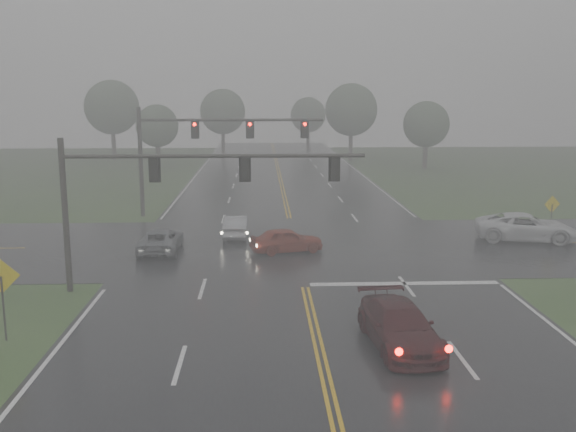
{
  "coord_description": "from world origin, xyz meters",
  "views": [
    {
      "loc": [
        -1.88,
        -13.05,
        8.36
      ],
      "look_at": [
        -0.67,
        16.0,
        2.85
      ],
      "focal_mm": 40.0,
      "sensor_mm": 36.0,
      "label": 1
    }
  ],
  "objects_px": {
    "sedan_silver": "(236,237)",
    "pickup_white": "(525,241)",
    "sedan_red": "(287,252)",
    "sedan_maroon": "(399,347)",
    "signal_gantry_near": "(159,184)",
    "car_grey": "(161,252)",
    "signal_gantry_far": "(197,140)"
  },
  "relations": [
    {
      "from": "sedan_silver",
      "to": "signal_gantry_far",
      "type": "relative_size",
      "value": 0.31
    },
    {
      "from": "sedan_silver",
      "to": "signal_gantry_far",
      "type": "height_order",
      "value": "signal_gantry_far"
    },
    {
      "from": "signal_gantry_near",
      "to": "signal_gantry_far",
      "type": "xyz_separation_m",
      "value": [
        -0.12,
        17.46,
        0.61
      ]
    },
    {
      "from": "sedan_red",
      "to": "car_grey",
      "type": "relative_size",
      "value": 0.87
    },
    {
      "from": "sedan_red",
      "to": "sedan_silver",
      "type": "relative_size",
      "value": 0.98
    },
    {
      "from": "pickup_white",
      "to": "signal_gantry_far",
      "type": "height_order",
      "value": "signal_gantry_far"
    },
    {
      "from": "pickup_white",
      "to": "sedan_silver",
      "type": "bearing_deg",
      "value": 96.76
    },
    {
      "from": "pickup_white",
      "to": "signal_gantry_near",
      "type": "distance_m",
      "value": 22.01
    },
    {
      "from": "sedan_red",
      "to": "sedan_silver",
      "type": "height_order",
      "value": "sedan_red"
    },
    {
      "from": "sedan_red",
      "to": "pickup_white",
      "type": "distance_m",
      "value": 14.19
    },
    {
      "from": "car_grey",
      "to": "signal_gantry_near",
      "type": "xyz_separation_m",
      "value": [
        1.15,
        -6.94,
        4.67
      ]
    },
    {
      "from": "sedan_maroon",
      "to": "signal_gantry_near",
      "type": "distance_m",
      "value": 12.13
    },
    {
      "from": "signal_gantry_near",
      "to": "sedan_silver",
      "type": "bearing_deg",
      "value": 75.07
    },
    {
      "from": "sedan_maroon",
      "to": "sedan_red",
      "type": "height_order",
      "value": "sedan_maroon"
    },
    {
      "from": "car_grey",
      "to": "sedan_silver",
      "type": "bearing_deg",
      "value": -138.62
    },
    {
      "from": "sedan_maroon",
      "to": "sedan_silver",
      "type": "bearing_deg",
      "value": 103.84
    },
    {
      "from": "sedan_silver",
      "to": "pickup_white",
      "type": "bearing_deg",
      "value": 174.98
    },
    {
      "from": "sedan_silver",
      "to": "signal_gantry_far",
      "type": "xyz_separation_m",
      "value": [
        -2.9,
        7.03,
        5.28
      ]
    },
    {
      "from": "sedan_red",
      "to": "pickup_white",
      "type": "bearing_deg",
      "value": -96.06
    },
    {
      "from": "sedan_silver",
      "to": "signal_gantry_near",
      "type": "bearing_deg",
      "value": 75.74
    },
    {
      "from": "sedan_red",
      "to": "sedan_maroon",
      "type": "bearing_deg",
      "value": 178.74
    },
    {
      "from": "signal_gantry_near",
      "to": "signal_gantry_far",
      "type": "bearing_deg",
      "value": 90.38
    },
    {
      "from": "sedan_silver",
      "to": "signal_gantry_far",
      "type": "bearing_deg",
      "value": -66.96
    },
    {
      "from": "car_grey",
      "to": "signal_gantry_far",
      "type": "distance_m",
      "value": 11.81
    },
    {
      "from": "sedan_maroon",
      "to": "signal_gantry_far",
      "type": "relative_size",
      "value": 0.39
    },
    {
      "from": "sedan_maroon",
      "to": "signal_gantry_near",
      "type": "relative_size",
      "value": 0.39
    },
    {
      "from": "car_grey",
      "to": "signal_gantry_near",
      "type": "bearing_deg",
      "value": 99.2
    },
    {
      "from": "sedan_maroon",
      "to": "signal_gantry_far",
      "type": "distance_m",
      "value": 26.4
    },
    {
      "from": "sedan_red",
      "to": "signal_gantry_far",
      "type": "xyz_separation_m",
      "value": [
        -5.75,
        10.93,
        5.28
      ]
    },
    {
      "from": "sedan_red",
      "to": "signal_gantry_far",
      "type": "bearing_deg",
      "value": 12.73
    },
    {
      "from": "car_grey",
      "to": "signal_gantry_near",
      "type": "height_order",
      "value": "signal_gantry_near"
    },
    {
      "from": "sedan_silver",
      "to": "car_grey",
      "type": "distance_m",
      "value": 5.25
    }
  ]
}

